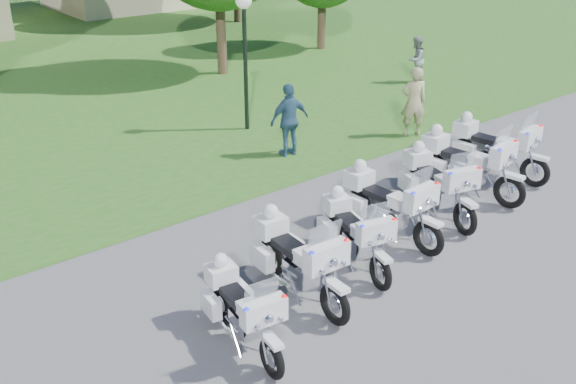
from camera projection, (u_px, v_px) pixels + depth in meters
ground at (359, 245)px, 12.49m from camera, size 100.00×100.00×0.00m
motorcycle_0 at (242, 308)px, 9.56m from camera, size 0.89×2.17×1.46m
motorcycle_1 at (297, 257)px, 10.71m from camera, size 0.90×2.50×1.68m
motorcycle_2 at (354, 232)px, 11.64m from camera, size 1.13×2.24×1.54m
motorcycle_3 at (387, 203)px, 12.59m from camera, size 0.85×2.51×1.69m
motorcycle_4 at (437, 183)px, 13.48m from camera, size 1.25×2.42×1.67m
motorcycle_5 at (466, 163)px, 14.38m from camera, size 1.08×2.63×1.77m
motorcycle_6 at (494, 146)px, 15.38m from camera, size 1.07×2.56×1.72m
lamp_post at (244, 27)px, 17.46m from camera, size 0.44×0.44×3.84m
bystander_a at (414, 102)px, 17.79m from camera, size 0.85×0.78×1.96m
bystander_b at (416, 60)px, 22.96m from camera, size 0.95×0.84×1.65m
bystander_c at (289, 120)px, 16.43m from camera, size 1.16×0.58×1.90m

